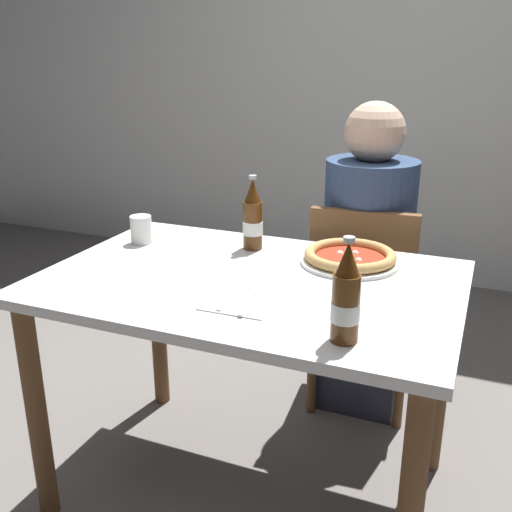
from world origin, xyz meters
TOP-DOWN VIEW (x-y plane):
  - ground_plane at (0.00, 0.00)m, footprint 8.00×8.00m
  - back_wall_tiled at (0.00, 2.20)m, footprint 7.00×0.10m
  - dining_table_main at (0.00, 0.00)m, footprint 1.20×0.80m
  - chair_behind_table at (0.22, 0.61)m, footprint 0.43×0.43m
  - diner_seated at (0.21, 0.66)m, footprint 0.34×0.34m
  - pizza_margherita_near at (0.24, 0.23)m, footprint 0.30×0.30m
  - beer_bottle_left at (0.35, -0.28)m, footprint 0.07×0.07m
  - beer_bottle_center at (-0.09, 0.25)m, footprint 0.07×0.07m
  - napkin_with_cutlery at (0.05, -0.17)m, footprint 0.18×0.19m
  - paper_cup at (-0.47, 0.16)m, footprint 0.07×0.07m

SIDE VIEW (x-z plane):
  - ground_plane at x=0.00m, z-range 0.00..0.00m
  - chair_behind_table at x=0.22m, z-range 0.06..0.91m
  - diner_seated at x=0.21m, z-range -0.02..1.19m
  - dining_table_main at x=0.00m, z-range 0.26..1.01m
  - napkin_with_cutlery at x=0.05m, z-range 0.75..0.76m
  - pizza_margherita_near at x=0.24m, z-range 0.75..0.79m
  - paper_cup at x=-0.47m, z-range 0.75..0.84m
  - beer_bottle_left at x=0.35m, z-range 0.73..0.98m
  - beer_bottle_center at x=-0.09m, z-range 0.73..0.98m
  - back_wall_tiled at x=0.00m, z-range 0.00..2.60m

